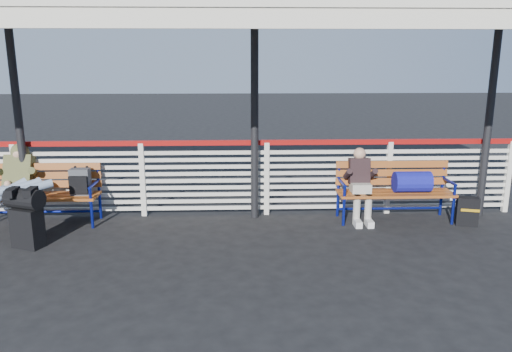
{
  "coord_description": "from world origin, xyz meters",
  "views": [
    {
      "loc": [
        1.54,
        -5.96,
        2.53
      ],
      "look_at": [
        1.79,
        1.0,
        0.87
      ],
      "focal_mm": 35.0,
      "sensor_mm": 36.0,
      "label": 1
    }
  ],
  "objects_px": {
    "bench_left": "(50,187)",
    "suitcase_side": "(467,211)",
    "luggage_stack": "(26,216)",
    "companion_person": "(360,184)",
    "traveler_man": "(19,185)",
    "bench_right": "(402,184)"
  },
  "relations": [
    {
      "from": "traveler_man",
      "to": "companion_person",
      "type": "bearing_deg",
      "value": 3.27
    },
    {
      "from": "bench_right",
      "to": "traveler_man",
      "type": "xyz_separation_m",
      "value": [
        -5.79,
        -0.3,
        0.12
      ]
    },
    {
      "from": "traveler_man",
      "to": "companion_person",
      "type": "xyz_separation_m",
      "value": [
        5.12,
        0.29,
        -0.11
      ]
    },
    {
      "from": "bench_left",
      "to": "companion_person",
      "type": "relative_size",
      "value": 1.57
    },
    {
      "from": "bench_left",
      "to": "traveler_man",
      "type": "height_order",
      "value": "traveler_man"
    },
    {
      "from": "traveler_man",
      "to": "suitcase_side",
      "type": "height_order",
      "value": "traveler_man"
    },
    {
      "from": "luggage_stack",
      "to": "bench_right",
      "type": "xyz_separation_m",
      "value": [
        5.44,
        0.98,
        0.14
      ]
    },
    {
      "from": "suitcase_side",
      "to": "luggage_stack",
      "type": "bearing_deg",
      "value": -158.56
    },
    {
      "from": "luggage_stack",
      "to": "companion_person",
      "type": "height_order",
      "value": "companion_person"
    },
    {
      "from": "suitcase_side",
      "to": "companion_person",
      "type": "bearing_deg",
      "value": -175.16
    },
    {
      "from": "bench_left",
      "to": "traveler_man",
      "type": "xyz_separation_m",
      "value": [
        -0.3,
        -0.36,
        0.13
      ]
    },
    {
      "from": "bench_right",
      "to": "companion_person",
      "type": "height_order",
      "value": "companion_person"
    },
    {
      "from": "bench_left",
      "to": "suitcase_side",
      "type": "xyz_separation_m",
      "value": [
        6.42,
        -0.36,
        -0.36
      ]
    },
    {
      "from": "bench_right",
      "to": "traveler_man",
      "type": "distance_m",
      "value": 5.8
    },
    {
      "from": "luggage_stack",
      "to": "companion_person",
      "type": "xyz_separation_m",
      "value": [
        4.78,
        0.97,
        0.15
      ]
    },
    {
      "from": "companion_person",
      "to": "traveler_man",
      "type": "bearing_deg",
      "value": -176.73
    },
    {
      "from": "bench_left",
      "to": "suitcase_side",
      "type": "bearing_deg",
      "value": -3.23
    },
    {
      "from": "luggage_stack",
      "to": "companion_person",
      "type": "bearing_deg",
      "value": 33.26
    },
    {
      "from": "luggage_stack",
      "to": "suitcase_side",
      "type": "bearing_deg",
      "value": 27.79
    },
    {
      "from": "bench_right",
      "to": "suitcase_side",
      "type": "bearing_deg",
      "value": -18.31
    },
    {
      "from": "bench_right",
      "to": "traveler_man",
      "type": "relative_size",
      "value": 1.11
    },
    {
      "from": "traveler_man",
      "to": "suitcase_side",
      "type": "xyz_separation_m",
      "value": [
        6.72,
        -0.0,
        -0.48
      ]
    }
  ]
}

